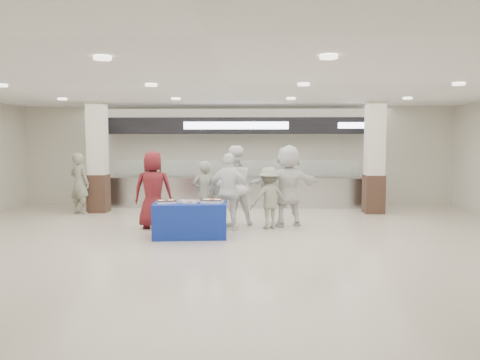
{
  "coord_description": "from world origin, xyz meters",
  "views": [
    {
      "loc": [
        0.5,
        -9.28,
        2.06
      ],
      "look_at": [
        0.21,
        1.6,
        1.16
      ],
      "focal_mm": 35.0,
      "sensor_mm": 36.0,
      "label": 1
    }
  ],
  "objects_px": {
    "soldier_a": "(205,194)",
    "soldier_bg": "(80,183)",
    "sheet_cake_left": "(166,201)",
    "chef_short": "(229,192)",
    "civilian_white": "(288,186)",
    "cupcake_tray": "(189,202)",
    "sheet_cake_right": "(212,201)",
    "soldier_b": "(269,198)",
    "display_table": "(190,220)",
    "civilian_maroon": "(153,190)",
    "chef_tall": "(234,186)"
  },
  "relations": [
    {
      "from": "chef_short",
      "to": "civilian_white",
      "type": "xyz_separation_m",
      "value": [
        1.4,
        0.54,
        0.09
      ]
    },
    {
      "from": "display_table",
      "to": "cupcake_tray",
      "type": "bearing_deg",
      "value": -114.42
    },
    {
      "from": "civilian_maroon",
      "to": "chef_tall",
      "type": "height_order",
      "value": "chef_tall"
    },
    {
      "from": "sheet_cake_left",
      "to": "cupcake_tray",
      "type": "xyz_separation_m",
      "value": [
        0.48,
        0.02,
        -0.01
      ]
    },
    {
      "from": "soldier_a",
      "to": "soldier_bg",
      "type": "relative_size",
      "value": 0.92
    },
    {
      "from": "display_table",
      "to": "civilian_white",
      "type": "bearing_deg",
      "value": 28.21
    },
    {
      "from": "civilian_maroon",
      "to": "soldier_a",
      "type": "distance_m",
      "value": 1.23
    },
    {
      "from": "civilian_maroon",
      "to": "soldier_a",
      "type": "bearing_deg",
      "value": -173.65
    },
    {
      "from": "sheet_cake_right",
      "to": "soldier_bg",
      "type": "height_order",
      "value": "soldier_bg"
    },
    {
      "from": "sheet_cake_right",
      "to": "civilian_white",
      "type": "height_order",
      "value": "civilian_white"
    },
    {
      "from": "soldier_bg",
      "to": "soldier_b",
      "type": "bearing_deg",
      "value": -178.07
    },
    {
      "from": "cupcake_tray",
      "to": "soldier_bg",
      "type": "distance_m",
      "value": 4.85
    },
    {
      "from": "chef_tall",
      "to": "soldier_b",
      "type": "relative_size",
      "value": 1.34
    },
    {
      "from": "sheet_cake_right",
      "to": "chef_short",
      "type": "xyz_separation_m",
      "value": [
        0.33,
        0.84,
        0.1
      ]
    },
    {
      "from": "sheet_cake_left",
      "to": "sheet_cake_right",
      "type": "relative_size",
      "value": 0.97
    },
    {
      "from": "sheet_cake_right",
      "to": "soldier_b",
      "type": "xyz_separation_m",
      "value": [
        1.26,
        1.05,
        -0.07
      ]
    },
    {
      "from": "chef_tall",
      "to": "cupcake_tray",
      "type": "bearing_deg",
      "value": 37.09
    },
    {
      "from": "sheet_cake_right",
      "to": "soldier_a",
      "type": "bearing_deg",
      "value": 102.82
    },
    {
      "from": "sheet_cake_right",
      "to": "civilian_white",
      "type": "xyz_separation_m",
      "value": [
        1.72,
        1.38,
        0.19
      ]
    },
    {
      "from": "cupcake_tray",
      "to": "chef_tall",
      "type": "bearing_deg",
      "value": 59.49
    },
    {
      "from": "civilian_white",
      "to": "sheet_cake_left",
      "type": "bearing_deg",
      "value": 7.78
    },
    {
      "from": "soldier_b",
      "to": "chef_tall",
      "type": "bearing_deg",
      "value": -46.45
    },
    {
      "from": "civilian_white",
      "to": "civilian_maroon",
      "type": "bearing_deg",
      "value": -14.79
    },
    {
      "from": "display_table",
      "to": "chef_short",
      "type": "height_order",
      "value": "chef_short"
    },
    {
      "from": "soldier_b",
      "to": "sheet_cake_right",
      "type": "bearing_deg",
      "value": 18.69
    },
    {
      "from": "sheet_cake_right",
      "to": "chef_tall",
      "type": "distance_m",
      "value": 1.52
    },
    {
      "from": "soldier_a",
      "to": "soldier_bg",
      "type": "xyz_separation_m",
      "value": [
        -3.78,
        1.94,
        0.07
      ]
    },
    {
      "from": "civilian_white",
      "to": "soldier_bg",
      "type": "bearing_deg",
      "value": -38.47
    },
    {
      "from": "display_table",
      "to": "sheet_cake_right",
      "type": "xyz_separation_m",
      "value": [
        0.47,
        0.04,
        0.42
      ]
    },
    {
      "from": "display_table",
      "to": "cupcake_tray",
      "type": "relative_size",
      "value": 3.4
    },
    {
      "from": "sheet_cake_right",
      "to": "soldier_bg",
      "type": "xyz_separation_m",
      "value": [
        -4.06,
        3.19,
        0.08
      ]
    },
    {
      "from": "soldier_bg",
      "to": "sheet_cake_right",
      "type": "bearing_deg",
      "value": 165.66
    },
    {
      "from": "sheet_cake_left",
      "to": "sheet_cake_right",
      "type": "distance_m",
      "value": 0.98
    },
    {
      "from": "sheet_cake_left",
      "to": "chef_short",
      "type": "bearing_deg",
      "value": 36.19
    },
    {
      "from": "soldier_bg",
      "to": "chef_short",
      "type": "bearing_deg",
      "value": 175.7
    },
    {
      "from": "soldier_a",
      "to": "chef_short",
      "type": "relative_size",
      "value": 0.89
    },
    {
      "from": "chef_short",
      "to": "soldier_bg",
      "type": "distance_m",
      "value": 4.98
    },
    {
      "from": "sheet_cake_right",
      "to": "civilian_white",
      "type": "bearing_deg",
      "value": 38.71
    },
    {
      "from": "civilian_maroon",
      "to": "civilian_white",
      "type": "distance_m",
      "value": 3.23
    },
    {
      "from": "display_table",
      "to": "soldier_a",
      "type": "height_order",
      "value": "soldier_a"
    },
    {
      "from": "sheet_cake_right",
      "to": "cupcake_tray",
      "type": "distance_m",
      "value": 0.5
    },
    {
      "from": "civilian_maroon",
      "to": "soldier_a",
      "type": "xyz_separation_m",
      "value": [
        1.2,
        0.22,
        -0.12
      ]
    },
    {
      "from": "civilian_white",
      "to": "soldier_bg",
      "type": "relative_size",
      "value": 1.14
    },
    {
      "from": "sheet_cake_right",
      "to": "cupcake_tray",
      "type": "height_order",
      "value": "sheet_cake_right"
    },
    {
      "from": "soldier_a",
      "to": "sheet_cake_left",
      "type": "bearing_deg",
      "value": 60.38
    },
    {
      "from": "sheet_cake_left",
      "to": "sheet_cake_right",
      "type": "height_order",
      "value": "sheet_cake_right"
    },
    {
      "from": "sheet_cake_left",
      "to": "display_table",
      "type": "bearing_deg",
      "value": 7.75
    },
    {
      "from": "cupcake_tray",
      "to": "civilian_white",
      "type": "relative_size",
      "value": 0.23
    },
    {
      "from": "soldier_a",
      "to": "soldier_bg",
      "type": "bearing_deg",
      "value": -29.94
    },
    {
      "from": "sheet_cake_right",
      "to": "civilian_maroon",
      "type": "bearing_deg",
      "value": 145.48
    }
  ]
}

